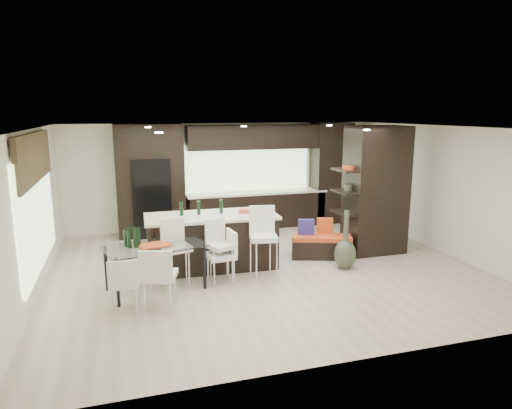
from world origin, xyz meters
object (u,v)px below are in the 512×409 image
object	(u,v)px
bench	(322,246)
chair_near	(160,280)
stool_right	(263,250)
stool_left	(177,260)
dining_table	(156,268)
stool_mid	(221,257)
floor_vase	(346,240)
chair_far	(125,286)
chair_end	(221,259)
kitchen_island	(212,241)

from	to	relation	value
bench	chair_near	distance (m)	3.79
stool_right	bench	bearing A→B (deg)	36.96
stool_left	dining_table	world-z (taller)	stool_left
stool_mid	chair_near	bearing A→B (deg)	-166.63
stool_right	bench	world-z (taller)	stool_right
floor_vase	bench	bearing A→B (deg)	100.60
stool_left	dining_table	distance (m)	0.38
stool_right	floor_vase	bearing A→B (deg)	10.55
stool_left	chair_far	world-z (taller)	stool_left
chair_far	chair_end	size ratio (longest dim) A/B	0.93
chair_end	dining_table	bearing A→B (deg)	83.67
stool_mid	stool_right	size ratio (longest dim) A/B	0.86
stool_left	bench	distance (m)	3.17
dining_table	chair_near	world-z (taller)	chair_near
stool_mid	floor_vase	size ratio (longest dim) A/B	0.79
stool_right	bench	size ratio (longest dim) A/B	0.86
kitchen_island	stool_right	bearing A→B (deg)	-46.25
stool_left	chair_end	bearing A→B (deg)	-14.84
kitchen_island	bench	size ratio (longest dim) A/B	2.05
floor_vase	dining_table	size ratio (longest dim) A/B	0.71
chair_far	bench	bearing A→B (deg)	29.04
bench	floor_vase	distance (m)	0.85
stool_left	stool_mid	size ratio (longest dim) A/B	1.05
stool_left	dining_table	bearing A→B (deg)	168.05
kitchen_island	chair_far	world-z (taller)	kitchen_island
floor_vase	chair_end	distance (m)	2.46
stool_right	chair_near	size ratio (longest dim) A/B	1.16
stool_left	floor_vase	distance (m)	3.21
dining_table	chair_near	xyz separation A→B (m)	(0.00, -0.79, 0.07)
floor_vase	chair_far	distance (m)	4.17
kitchen_island	stool_left	world-z (taller)	kitchen_island
stool_right	chair_far	bearing A→B (deg)	-153.54
chair_far	chair_end	xyz separation A→B (m)	(1.64, 0.75, 0.03)
stool_mid	chair_far	bearing A→B (deg)	-176.71
stool_right	floor_vase	size ratio (longest dim) A/B	0.92
chair_near	kitchen_island	bearing A→B (deg)	72.40
kitchen_island	chair_far	xyz separation A→B (m)	(-1.65, -1.62, -0.13)
bench	dining_table	distance (m)	3.53
stool_right	chair_far	distance (m)	2.54
bench	chair_end	xyz separation A→B (m)	(-2.31, -0.79, 0.20)
floor_vase	dining_table	bearing A→B (deg)	-179.62
stool_mid	floor_vase	distance (m)	2.44
bench	chair_near	xyz separation A→B (m)	(-3.44, -1.57, 0.22)
chair_near	stool_left	bearing A→B (deg)	82.17
stool_right	kitchen_island	bearing A→B (deg)	140.85
chair_near	floor_vase	bearing A→B (deg)	29.86
chair_end	chair_near	bearing A→B (deg)	118.56
stool_left	stool_mid	bearing A→B (deg)	-13.10
chair_near	stool_right	bearing A→B (deg)	39.16
stool_mid	stool_right	world-z (taller)	stool_right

